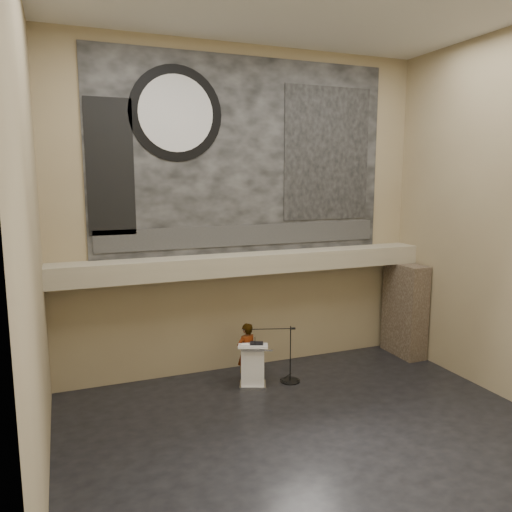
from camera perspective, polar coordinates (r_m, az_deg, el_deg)
name	(u,v)px	position (r m, az deg, el deg)	size (l,w,h in m)	color
floor	(313,434)	(10.88, 6.56, -19.51)	(10.00, 10.00, 0.00)	black
wall_back	(245,212)	(13.24, -1.27, 5.00)	(10.00, 0.02, 8.50)	#8F7C5B
wall_front	(481,258)	(6.40, 24.29, -0.26)	(10.00, 0.02, 8.50)	#8F7C5B
wall_left	(31,238)	(8.46, -24.32, 1.84)	(0.02, 8.00, 8.50)	#8F7C5B
wall_right	(512,218)	(12.76, 27.23, 3.84)	(0.02, 8.00, 8.50)	#8F7C5B
soffit	(250,263)	(13.03, -0.64, -0.83)	(10.00, 0.80, 0.50)	gray
sprinkler_left	(191,279)	(12.56, -7.40, -2.58)	(0.04, 0.04, 0.06)	#B2893D
sprinkler_right	(316,269)	(13.81, 6.82, -1.50)	(0.04, 0.04, 0.06)	#B2893D
banner	(245,157)	(13.19, -1.25, 11.29)	(8.00, 0.05, 5.00)	black
banner_text_strip	(246,235)	(13.23, -1.16, 2.39)	(7.76, 0.02, 0.55)	#2C2C2C
banner_clock_rim	(176,114)	(12.72, -9.13, 15.78)	(2.30, 2.30, 0.02)	black
banner_clock_face	(176,113)	(12.70, -9.11, 15.79)	(1.84, 1.84, 0.02)	silver
banner_building_print	(327,154)	(14.16, 8.14, 11.46)	(2.60, 0.02, 3.60)	black
banner_brick_print	(110,167)	(12.38, -16.33, 9.68)	(1.10, 0.02, 3.20)	black
stone_pier	(405,309)	(15.26, 16.63, -5.88)	(0.60, 1.40, 2.70)	#413428
lectern	(253,366)	(12.66, -0.38, -12.41)	(0.86, 0.74, 1.14)	silver
binder	(257,343)	(12.48, 0.07, -9.97)	(0.32, 0.26, 0.04)	black
papers	(246,345)	(12.42, -1.17, -10.15)	(0.19, 0.26, 0.01)	white
speaker_person	(246,353)	(12.90, -1.10, -10.97)	(0.56, 0.37, 1.54)	white
mic_stand	(289,373)	(13.12, 3.74, -13.23)	(1.40, 0.63, 1.47)	black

